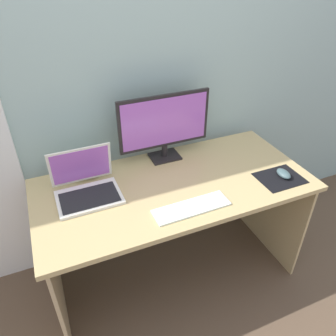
% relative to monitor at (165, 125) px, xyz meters
% --- Properties ---
extents(ground_plane, '(8.00, 8.00, 0.00)m').
position_rel_monitor_xyz_m(ground_plane, '(-0.05, -0.27, -0.97)').
color(ground_plane, brown).
extents(wall_back, '(6.00, 0.04, 2.50)m').
position_rel_monitor_xyz_m(wall_back, '(-0.05, 0.18, 0.28)').
color(wall_back, '#99B4AF').
rests_on(wall_back, ground_plane).
extents(desk, '(1.52, 0.72, 0.75)m').
position_rel_monitor_xyz_m(desk, '(-0.05, -0.27, -0.37)').
color(desk, tan).
rests_on(desk, ground_plane).
extents(monitor, '(0.56, 0.14, 0.41)m').
position_rel_monitor_xyz_m(monitor, '(0.00, 0.00, 0.00)').
color(monitor, black).
rests_on(monitor, desk).
extents(laptop, '(0.33, 0.28, 0.24)m').
position_rel_monitor_xyz_m(laptop, '(-0.52, -0.18, -0.18)').
color(laptop, silver).
rests_on(laptop, desk).
extents(fishbowl, '(0.14, 0.14, 0.14)m').
position_rel_monitor_xyz_m(fishbowl, '(-0.48, -0.00, -0.16)').
color(fishbowl, silver).
rests_on(fishbowl, desk).
extents(keyboard_external, '(0.40, 0.13, 0.01)m').
position_rel_monitor_xyz_m(keyboard_external, '(-0.06, -0.50, -0.22)').
color(keyboard_external, white).
rests_on(keyboard_external, desk).
extents(mousepad, '(0.25, 0.20, 0.00)m').
position_rel_monitor_xyz_m(mousepad, '(0.51, -0.46, -0.22)').
color(mousepad, black).
rests_on(mousepad, desk).
extents(mouse, '(0.07, 0.10, 0.04)m').
position_rel_monitor_xyz_m(mouse, '(0.54, -0.46, -0.20)').
color(mouse, '#40575A').
rests_on(mouse, mousepad).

